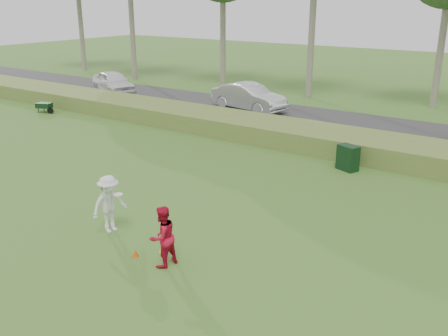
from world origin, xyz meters
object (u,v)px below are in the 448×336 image
Objects in this scene: player_white at (109,204)px; cone_yellow at (163,248)px; cone_orange at (135,253)px; utility_cabinet at (348,158)px; car_left at (114,83)px; car_mid at (249,97)px; player_red at (162,237)px.

player_white is 7.47× the size of cone_yellow.
player_white is at bearing 157.15° from cone_orange.
utility_cabinet is 21.08m from car_left.
car_left is 0.96× the size of car_mid.
cone_orange is 24.44m from car_left.
utility_cabinet is at bearing 80.60° from cone_yellow.
cone_yellow is (-0.50, 0.54, -0.71)m from player_red.
player_white is 1.06× the size of player_red.
car_left is (-19.06, 16.30, 0.03)m from player_red.
car_mid is (-5.51, 16.55, -0.01)m from player_white.
player_white is at bearing -111.63° from car_left.
utility_cabinet is at bearing -178.18° from player_red.
cone_orange is 18.73m from car_mid.
car_mid reaches higher than cone_orange.
player_white reaches higher than cone_orange.
car_left is at bearing -176.11° from utility_cabinet.
player_white is 1.71× the size of utility_cabinet.
cone_yellow is at bearing -108.32° from car_left.
player_white reaches higher than car_left.
cone_yellow is at bearing -81.53° from player_white.
player_white reaches higher than utility_cabinet.
player_white is at bearing -95.65° from player_red.
player_white is at bearing -90.42° from utility_cabinet.
player_white is 0.36× the size of car_mid.
utility_cabinet is at bearing -10.37° from player_white.
cone_orange is at bearing -101.66° from player_white.
car_mid reaches higher than utility_cabinet.
car_left is (-18.12, 16.38, 0.76)m from cone_orange.
utility_cabinet reaches higher than cone_orange.
player_red is 1.61× the size of utility_cabinet.
cone_yellow is at bearing -146.79° from car_mid.
cone_yellow is 0.05× the size of car_mid.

